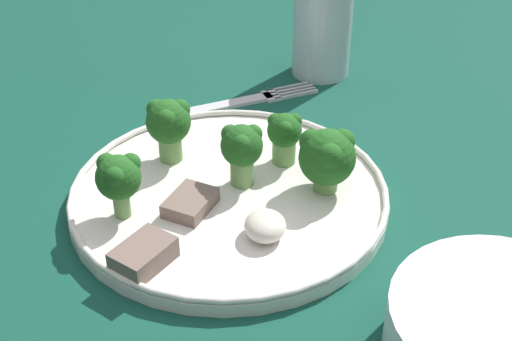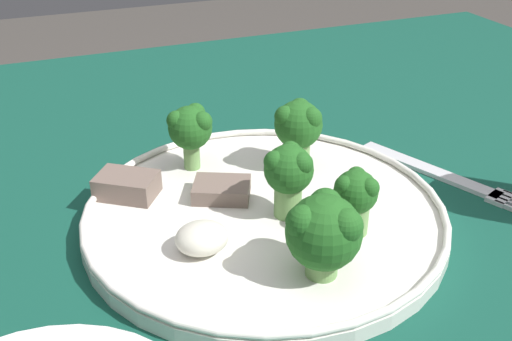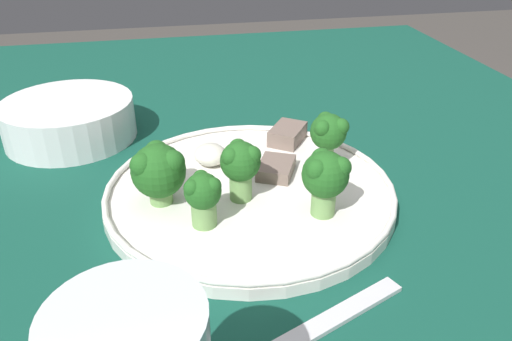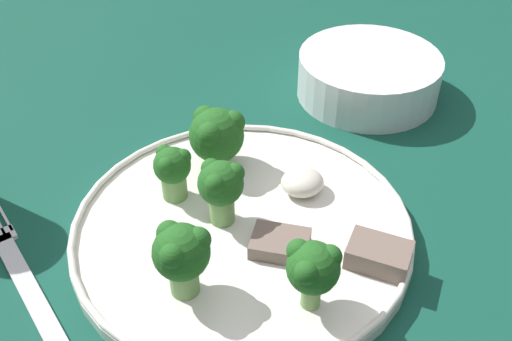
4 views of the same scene
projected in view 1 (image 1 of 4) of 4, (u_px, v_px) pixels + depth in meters
The scene contains 13 objects.
table at pixel (293, 296), 0.69m from camera, with size 1.25×1.11×0.77m.
dinner_plate at pixel (229, 195), 0.65m from camera, with size 0.29×0.29×0.02m.
fork at pixel (235, 103), 0.81m from camera, with size 0.09×0.19×0.00m.
cream_bowl at pixel (502, 338), 0.49m from camera, with size 0.16×0.16×0.05m.
drinking_glass at pixel (322, 29), 0.84m from camera, with size 0.07×0.07×0.13m.
broccoli_floret_near_rim_left at pixel (284, 134), 0.67m from camera, with size 0.03×0.03×0.05m.
broccoli_floret_center_left at pixel (118, 178), 0.60m from camera, with size 0.04×0.04×0.06m.
broccoli_floret_back_left at pixel (327, 156), 0.63m from camera, with size 0.05×0.05×0.06m.
broccoli_floret_front_left at pixel (242, 148), 0.64m from camera, with size 0.04×0.04×0.06m.
broccoli_floret_center_back at pixel (168, 123), 0.67m from camera, with size 0.04×0.04×0.06m.
meat_slice_front_slice at pixel (144, 255), 0.56m from camera, with size 0.06×0.06×0.02m.
meat_slice_middle_slice at pixel (190, 202), 0.62m from camera, with size 0.06×0.05×0.01m.
sauce_dollop at pixel (265, 226), 0.59m from camera, with size 0.04×0.04×0.02m.
Camera 1 is at (0.50, -0.04, 1.17)m, focal length 50.00 mm.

